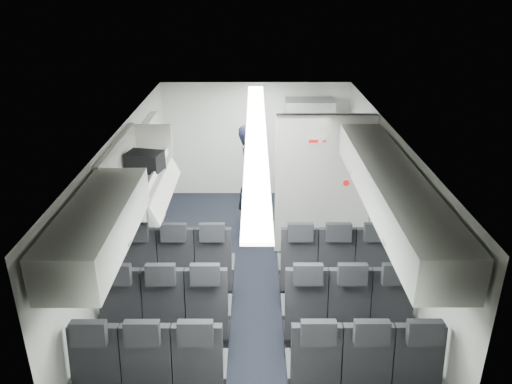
{
  "coord_description": "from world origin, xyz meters",
  "views": [
    {
      "loc": [
        -0.02,
        -5.9,
        3.89
      ],
      "look_at": [
        0.0,
        0.4,
        1.15
      ],
      "focal_mm": 35.0,
      "sensor_mm": 36.0,
      "label": 1
    }
  ],
  "objects_px": {
    "seat_row_front": "(256,275)",
    "galley_unit": "(308,151)",
    "seat_row_mid": "(256,320)",
    "carry_on_bag": "(145,162)",
    "seat_row_rear": "(257,381)",
    "flight_attendant": "(253,181)",
    "boarding_door": "(154,175)"
  },
  "relations": [
    {
      "from": "seat_row_rear",
      "to": "carry_on_bag",
      "type": "xyz_separation_m",
      "value": [
        -1.37,
        2.21,
        1.38
      ]
    },
    {
      "from": "boarding_door",
      "to": "seat_row_front",
      "type": "bearing_deg",
      "value": -51.84
    },
    {
      "from": "seat_row_mid",
      "to": "boarding_door",
      "type": "relative_size",
      "value": 1.79
    },
    {
      "from": "seat_row_rear",
      "to": "boarding_door",
      "type": "bearing_deg",
      "value": 112.87
    },
    {
      "from": "seat_row_front",
      "to": "boarding_door",
      "type": "distance_m",
      "value": 2.71
    },
    {
      "from": "seat_row_front",
      "to": "carry_on_bag",
      "type": "distance_m",
      "value": 1.99
    },
    {
      "from": "seat_row_rear",
      "to": "boarding_door",
      "type": "relative_size",
      "value": 1.79
    },
    {
      "from": "boarding_door",
      "to": "flight_attendant",
      "type": "bearing_deg",
      "value": -7.95
    },
    {
      "from": "galley_unit",
      "to": "carry_on_bag",
      "type": "relative_size",
      "value": 4.5
    },
    {
      "from": "seat_row_rear",
      "to": "galley_unit",
      "type": "xyz_separation_m",
      "value": [
        0.95,
        5.05,
        0.55
      ]
    },
    {
      "from": "seat_row_front",
      "to": "seat_row_mid",
      "type": "relative_size",
      "value": 1.0
    },
    {
      "from": "galley_unit",
      "to": "flight_attendant",
      "type": "xyz_separation_m",
      "value": [
        -1.0,
        -1.39,
        -0.02
      ]
    },
    {
      "from": "seat_row_front",
      "to": "galley_unit",
      "type": "relative_size",
      "value": 1.75
    },
    {
      "from": "galley_unit",
      "to": "carry_on_bag",
      "type": "bearing_deg",
      "value": -129.16
    },
    {
      "from": "seat_row_front",
      "to": "galley_unit",
      "type": "bearing_deg",
      "value": 73.72
    },
    {
      "from": "galley_unit",
      "to": "seat_row_mid",
      "type": "bearing_deg",
      "value": -102.88
    },
    {
      "from": "galley_unit",
      "to": "boarding_door",
      "type": "xyz_separation_m",
      "value": [
        -2.59,
        -1.17,
        0.0
      ]
    },
    {
      "from": "boarding_door",
      "to": "galley_unit",
      "type": "bearing_deg",
      "value": 24.28
    },
    {
      "from": "seat_row_mid",
      "to": "flight_attendant",
      "type": "height_order",
      "value": "flight_attendant"
    },
    {
      "from": "seat_row_rear",
      "to": "boarding_door",
      "type": "xyz_separation_m",
      "value": [
        -1.64,
        3.89,
        0.55
      ]
    },
    {
      "from": "seat_row_mid",
      "to": "galley_unit",
      "type": "relative_size",
      "value": 1.75
    },
    {
      "from": "seat_row_mid",
      "to": "seat_row_front",
      "type": "bearing_deg",
      "value": 90.0
    },
    {
      "from": "seat_row_rear",
      "to": "flight_attendant",
      "type": "bearing_deg",
      "value": 90.76
    },
    {
      "from": "boarding_door",
      "to": "flight_attendant",
      "type": "distance_m",
      "value": 1.61
    },
    {
      "from": "seat_row_mid",
      "to": "galley_unit",
      "type": "distance_m",
      "value": 4.3
    },
    {
      "from": "seat_row_front",
      "to": "boarding_door",
      "type": "xyz_separation_m",
      "value": [
        -1.64,
        2.09,
        0.55
      ]
    },
    {
      "from": "seat_row_mid",
      "to": "seat_row_rear",
      "type": "xyz_separation_m",
      "value": [
        0.0,
        -0.9,
        0.0
      ]
    },
    {
      "from": "seat_row_rear",
      "to": "carry_on_bag",
      "type": "relative_size",
      "value": 7.88
    },
    {
      "from": "seat_row_rear",
      "to": "carry_on_bag",
      "type": "distance_m",
      "value": 2.94
    },
    {
      "from": "flight_attendant",
      "to": "galley_unit",
      "type": "bearing_deg",
      "value": -33.34
    },
    {
      "from": "seat_row_front",
      "to": "boarding_door",
      "type": "relative_size",
      "value": 1.79
    },
    {
      "from": "galley_unit",
      "to": "seat_row_front",
      "type": "bearing_deg",
      "value": -106.28
    }
  ]
}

